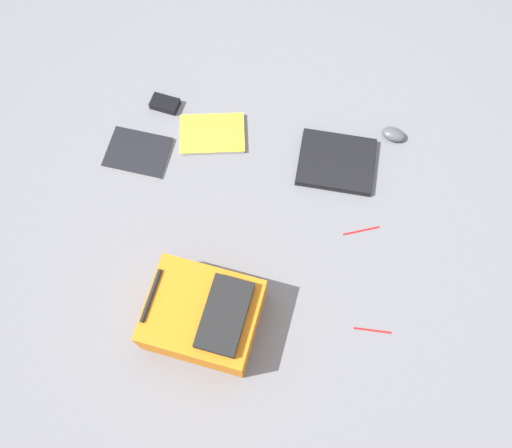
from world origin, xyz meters
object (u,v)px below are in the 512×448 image
at_px(book_red, 212,134).
at_px(pen_blue, 361,230).
at_px(pen_black, 373,330).
at_px(power_brick, 165,104).
at_px(laptop, 336,162).
at_px(computer_mouse, 394,134).
at_px(book_blue, 138,152).
at_px(backpack, 204,315).

distance_m(book_red, pen_blue, 0.75).
height_order(book_red, pen_black, book_red).
distance_m(power_brick, pen_blue, 1.01).
bearing_deg(power_brick, laptop, -108.37).
distance_m(laptop, power_brick, 0.79).
bearing_deg(laptop, computer_mouse, -59.73).
height_order(book_red, pen_blue, book_red).
bearing_deg(book_red, book_blue, 108.67).
bearing_deg(backpack, book_red, 2.85).
relative_size(laptop, pen_blue, 2.31).
bearing_deg(computer_mouse, power_brick, 102.29).
xyz_separation_m(laptop, pen_black, (-0.70, -0.13, -0.01)).
height_order(backpack, computer_mouse, backpack).
xyz_separation_m(computer_mouse, pen_blue, (-0.44, 0.14, -0.02)).
relative_size(book_blue, computer_mouse, 2.87).
relative_size(book_red, power_brick, 2.42).
bearing_deg(power_brick, backpack, -164.67).
bearing_deg(book_red, backpack, -177.15).
xyz_separation_m(backpack, computer_mouse, (0.84, -0.73, -0.07)).
xyz_separation_m(computer_mouse, pen_black, (-0.84, 0.11, -0.02)).
distance_m(backpack, power_brick, 0.98).
relative_size(computer_mouse, pen_black, 0.72).
relative_size(laptop, computer_mouse, 3.41).
bearing_deg(computer_mouse, pen_black, -168.91).
height_order(laptop, pen_blue, laptop).
height_order(laptop, book_blue, laptop).
height_order(book_blue, power_brick, power_brick).
bearing_deg(book_red, power_brick, 57.68).
height_order(backpack, power_brick, backpack).
bearing_deg(computer_mouse, backpack, 157.23).
relative_size(book_blue, pen_black, 2.06).
distance_m(book_blue, pen_blue, 0.99).
bearing_deg(pen_blue, power_brick, 57.13).
relative_size(book_blue, pen_blue, 1.94).
xyz_separation_m(book_blue, computer_mouse, (0.14, -1.08, 0.01)).
height_order(power_brick, pen_black, power_brick).
bearing_deg(pen_blue, computer_mouse, -17.96).
bearing_deg(book_red, laptop, -101.75).
xyz_separation_m(pen_black, pen_blue, (0.40, 0.03, 0.00)).
relative_size(backpack, computer_mouse, 4.50).
bearing_deg(pen_blue, laptop, 18.43).
xyz_separation_m(power_brick, pen_black, (-0.95, -0.88, -0.01)).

